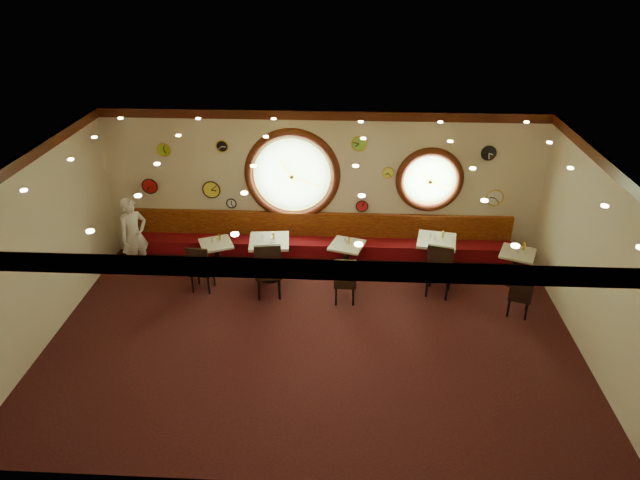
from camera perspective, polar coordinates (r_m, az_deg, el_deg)
The scene contains 55 objects.
floor at distance 10.00m, azimuth -0.75°, elevation -9.77°, with size 9.00×6.00×0.00m, color black.
ceiling at distance 8.46m, azimuth -0.88°, elevation 7.76°, with size 9.00×6.00×0.02m, color #BB8D34.
wall_back at distance 11.83m, azimuth 0.15°, elevation 5.36°, with size 9.00×0.02×3.20m, color beige.
wall_front at distance 6.67m, azimuth -2.54°, elevation -14.41°, with size 9.00×0.02×3.20m, color beige.
wall_left at distance 10.41m, azimuth -26.36°, elevation -0.92°, with size 0.02×6.00×3.20m, color beige.
wall_right at distance 9.92m, azimuth 26.12°, elevation -2.24°, with size 0.02×6.00×3.20m, color beige.
molding_back at distance 11.29m, azimuth 0.14°, elevation 12.38°, with size 9.00×0.10×0.18m, color #3D160B.
molding_front at distance 5.82m, azimuth -2.80°, elevation -2.93°, with size 9.00×0.10×0.18m, color #3D160B.
molding_left at distance 9.83m, azimuth -27.92°, elevation 6.83°, with size 0.10×6.00×0.18m, color #3D160B.
molding_right at distance 9.32m, azimuth 27.73°, elevation 5.87°, with size 0.10×6.00×0.18m, color #3D160B.
banquette_base at distance 12.22m, azimuth 0.07°, elevation -1.66°, with size 8.00×0.55×0.20m, color black.
banquette_seat at distance 12.10m, azimuth 0.07°, elevation -0.63°, with size 8.00×0.55×0.30m, color #57070E.
banquette_back at distance 12.12m, azimuth 0.13°, elevation 1.53°, with size 8.00×0.10×0.55m, color #5B0907.
porthole_left_glass at distance 11.77m, azimuth -2.79°, elevation 6.53°, with size 1.66×1.66×0.02m, color #8BBE72.
porthole_left_frame at distance 11.76m, azimuth -2.80°, elevation 6.50°, with size 1.98×1.98×0.18m, color #3D160B.
porthole_left_ring at distance 11.73m, azimuth -2.81°, elevation 6.45°, with size 1.61×1.61×0.03m, color gold.
porthole_right_glass at distance 11.85m, azimuth 10.89°, elevation 5.94°, with size 1.10×1.10×0.02m, color #8BBE72.
porthole_right_frame at distance 11.84m, azimuth 10.90°, elevation 5.91°, with size 1.38×1.38×0.18m, color #3D160B.
porthole_right_ring at distance 11.81m, azimuth 10.92°, elevation 5.86°, with size 1.09×1.09×0.03m, color gold.
wall_clock_0 at distance 12.11m, azimuth -15.35°, elevation 8.69°, with size 0.26×0.26×0.03m, color #92BA25.
wall_clock_1 at distance 11.76m, azimuth -9.77°, elevation 9.24°, with size 0.24×0.24×0.03m, color black.
wall_clock_2 at distance 12.50m, azimuth -16.65°, elevation 5.18°, with size 0.32×0.32×0.03m, color #B71312.
wall_clock_3 at distance 12.18m, azimuth -8.84°, elevation 3.66°, with size 0.20×0.20×0.03m, color white.
wall_clock_4 at distance 11.82m, azimuth 16.51°, elevation 8.34°, with size 0.28×0.28×0.03m, color black.
wall_clock_5 at distance 12.15m, azimuth -10.80°, elevation 4.97°, with size 0.36×0.36×0.03m, color yellow.
wall_clock_6 at distance 11.45m, azimuth 3.95°, elevation 9.61°, with size 0.30×0.30×0.03m, color #7EBD3B.
wall_clock_7 at distance 11.68m, azimuth 6.82°, elevation 6.71°, with size 0.22×0.22×0.03m, color #DDEB4E.
wall_clock_8 at distance 12.21m, azimuth 17.06°, elevation 4.07°, with size 0.34×0.34×0.03m, color white.
wall_clock_9 at distance 11.94m, azimuth 4.22°, elevation 3.41°, with size 0.24×0.24×0.03m, color red.
table_a at distance 11.84m, azimuth -10.27°, elevation -1.36°, with size 0.81×0.81×0.68m.
table_b at distance 11.46m, azimuth -5.05°, elevation -1.41°, with size 0.85×0.85×0.85m.
table_c at distance 11.58m, azimuth 2.69°, elevation -1.55°, with size 0.79×0.79×0.70m.
table_d at distance 11.73m, azimuth 11.46°, elevation -1.27°, with size 0.87×0.87×0.82m.
table_e at distance 11.91m, azimuth 18.99°, elevation -2.27°, with size 0.83×0.83×0.70m.
chair_a at distance 11.17m, azimuth -11.90°, elevation -2.57°, with size 0.46×0.46×0.62m.
chair_b at distance 10.74m, azimuth -5.20°, elevation -2.68°, with size 0.57×0.57×0.73m.
chair_c at distance 10.59m, azimuth 2.53°, elevation -3.76°, with size 0.42×0.42×0.61m.
chair_d at distance 10.98m, azimuth 11.86°, elevation -2.64°, with size 0.59×0.59×0.70m.
chair_e at distance 10.84m, azimuth 19.44°, elevation -4.83°, with size 0.50×0.50×0.59m.
condiment_a_salt at distance 11.71m, azimuth -10.75°, elevation -0.05°, with size 0.04×0.04×0.10m, color silver.
condiment_b_salt at distance 11.36m, azimuth -5.77°, elevation 0.37°, with size 0.04×0.04×0.10m, color silver.
condiment_c_salt at distance 11.50m, azimuth 2.48°, elevation -0.06°, with size 0.03×0.03×0.09m, color #B8B8BC.
condiment_d_salt at distance 11.58m, azimuth 10.99°, elevation 0.41°, with size 0.04×0.04×0.11m, color silver.
condiment_a_pepper at distance 11.69m, azimuth -10.20°, elevation -0.05°, with size 0.04×0.04×0.11m, color silver.
condiment_b_pepper at distance 11.21m, azimuth -4.86°, elevation 0.03°, with size 0.04×0.04×0.11m, color silver.
condiment_c_pepper at distance 11.39m, azimuth 2.67°, elevation -0.33°, with size 0.03×0.03×0.09m, color silver.
condiment_d_pepper at distance 11.55m, azimuth 11.46°, elevation 0.28°, with size 0.04×0.04×0.11m, color silver.
condiment_a_bottle at distance 11.77m, azimuth -10.01°, elevation 0.27°, with size 0.04×0.04×0.14m, color gold.
condiment_b_bottle at distance 11.32m, azimuth -4.67°, elevation 0.46°, with size 0.05×0.05×0.15m, color gold.
condiment_c_bottle at distance 11.44m, azimuth 2.93°, elevation -0.07°, with size 0.04×0.04×0.14m, color yellow.
condiment_d_bottle at distance 11.65m, azimuth 12.20°, elevation 0.57°, with size 0.05×0.05×0.16m, color gold.
condiment_e_salt at distance 11.80m, azimuth 19.04°, elevation -0.88°, with size 0.03×0.03×0.09m, color silver.
condiment_e_pepper at distance 11.74m, azimuth 19.23°, elevation -0.99°, with size 0.04×0.04×0.11m, color silver.
condiment_e_bottle at distance 11.89m, azimuth 19.73°, elevation -0.52°, with size 0.06×0.06×0.18m, color gold.
waiter at distance 12.14m, azimuth -18.10°, elevation 0.42°, with size 0.59×0.39×1.61m, color white.
Camera 1 is at (0.55, -7.94, 6.05)m, focal length 32.00 mm.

